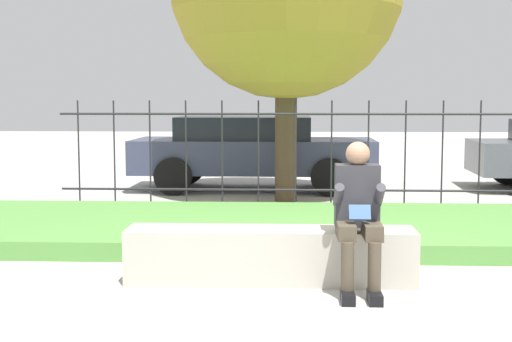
{
  "coord_description": "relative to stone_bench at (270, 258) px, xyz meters",
  "views": [
    {
      "loc": [
        -0.09,
        -6.34,
        1.65
      ],
      "look_at": [
        -0.54,
        3.37,
        0.67
      ],
      "focal_mm": 50.0,
      "sensor_mm": 36.0,
      "label": 1
    }
  ],
  "objects": [
    {
      "name": "iron_fence",
      "position": [
        0.25,
        4.04,
        0.64
      ],
      "size": [
        6.92,
        0.03,
        1.64
      ],
      "color": "#232326",
      "rests_on": "ground_plane"
    },
    {
      "name": "person_seated_reader",
      "position": [
        0.76,
        -0.28,
        0.49
      ],
      "size": [
        0.42,
        0.73,
        1.29
      ],
      "color": "black",
      "rests_on": "ground_plane"
    },
    {
      "name": "stone_bench",
      "position": [
        0.0,
        0.0,
        0.0
      ],
      "size": [
        2.6,
        0.49,
        0.49
      ],
      "color": "#B7B2A3",
      "rests_on": "ground_plane"
    },
    {
      "name": "ground_plane",
      "position": [
        0.25,
        0.0,
        -0.22
      ],
      "size": [
        60.0,
        60.0,
        0.0
      ],
      "primitive_type": "plane",
      "color": "#B2AFA8"
    },
    {
      "name": "grass_berm",
      "position": [
        0.25,
        2.18,
        -0.12
      ],
      "size": [
        8.92,
        2.96,
        0.2
      ],
      "color": "#569342",
      "rests_on": "ground_plane"
    },
    {
      "name": "car_parked_center",
      "position": [
        -0.52,
        6.62,
        0.51
      ],
      "size": [
        4.37,
        1.88,
        1.34
      ],
      "rotation": [
        0.0,
        0.0,
        -0.01
      ],
      "color": "#383D56",
      "rests_on": "ground_plane"
    }
  ]
}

